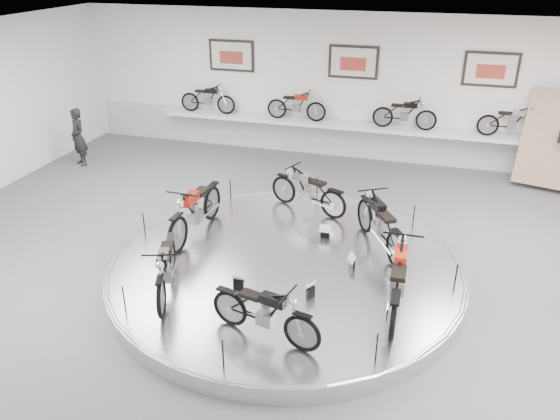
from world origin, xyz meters
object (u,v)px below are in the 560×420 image
(shelf, at_px, (348,126))
(bike_d, at_px, (166,267))
(display_platform, at_px, (285,269))
(visitor, at_px, (78,137))
(bike_f, at_px, (398,279))
(bike_b, at_px, (308,190))
(bike_e, at_px, (265,312))
(bike_a, at_px, (380,223))
(bike_c, at_px, (195,209))

(shelf, relative_size, bike_d, 6.74)
(display_platform, height_order, visitor, visitor)
(bike_f, bearing_deg, bike_b, 33.79)
(shelf, relative_size, bike_e, 7.21)
(bike_d, height_order, visitor, visitor)
(bike_a, bearing_deg, bike_e, 127.60)
(bike_b, height_order, visitor, visitor)
(visitor, bearing_deg, bike_d, -13.07)
(bike_e, bearing_deg, bike_b, 108.43)
(bike_a, xyz_separation_m, bike_e, (-1.26, -3.13, -0.07))
(shelf, xyz_separation_m, bike_b, (-0.13, -4.16, -0.22))
(bike_d, bearing_deg, bike_f, 79.43)
(bike_d, bearing_deg, bike_c, 170.82)
(bike_a, bearing_deg, visitor, 40.49)
(bike_b, bearing_deg, bike_e, 116.75)
(bike_b, bearing_deg, display_platform, 114.59)
(bike_f, bearing_deg, bike_e, 124.18)
(shelf, relative_size, bike_a, 6.19)
(bike_a, height_order, bike_e, bike_a)
(bike_e, distance_m, bike_f, 2.17)
(bike_b, relative_size, visitor, 1.03)
(bike_a, relative_size, bike_b, 1.09)
(bike_a, relative_size, visitor, 1.12)
(bike_d, bearing_deg, display_platform, 112.44)
(bike_f, relative_size, visitor, 1.18)
(bike_d, relative_size, visitor, 1.03)
(shelf, distance_m, bike_a, 5.62)
(shelf, xyz_separation_m, bike_f, (2.06, -7.26, -0.15))
(shelf, bearing_deg, display_platform, -90.00)
(display_platform, bearing_deg, bike_d, -137.68)
(bike_b, bearing_deg, shelf, -70.70)
(bike_b, height_order, bike_e, bike_b)
(display_platform, relative_size, bike_e, 4.20)
(bike_b, xyz_separation_m, bike_d, (-1.48, -3.70, 0.00))
(visitor, bearing_deg, shelf, 51.18)
(bike_f, height_order, visitor, visitor)
(shelf, relative_size, bike_f, 5.86)
(shelf, bearing_deg, visitor, -160.78)
(bike_d, bearing_deg, shelf, 148.55)
(bike_a, distance_m, bike_f, 1.94)
(bike_a, height_order, bike_b, bike_a)
(bike_a, xyz_separation_m, visitor, (-8.57, 2.95, -0.03))
(display_platform, bearing_deg, bike_f, -22.79)
(bike_c, distance_m, bike_d, 2.03)
(display_platform, relative_size, bike_f, 3.41)
(bike_e, distance_m, visitor, 9.51)
(visitor, bearing_deg, bike_c, -2.27)
(bike_d, xyz_separation_m, bike_f, (3.67, 0.60, 0.07))
(bike_d, bearing_deg, bike_b, 138.39)
(bike_a, distance_m, bike_c, 3.57)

